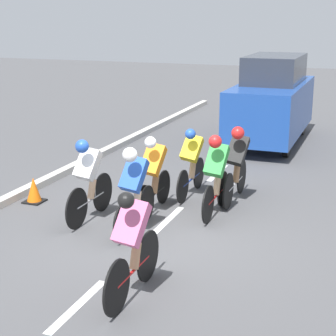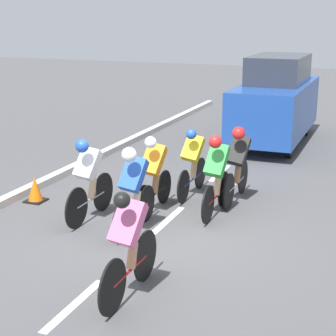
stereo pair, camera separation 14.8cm
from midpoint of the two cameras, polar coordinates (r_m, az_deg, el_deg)
ground_plane at (r=9.39m, az=-0.92°, el=-6.53°), size 60.00×60.00×0.00m
lane_stripe_near at (r=7.30m, az=-8.94°, el=-13.56°), size 0.12×1.40×0.01m
lane_stripe_mid at (r=9.92m, az=0.43°, el=-5.28°), size 0.12×1.40×0.01m
lane_stripe_far at (r=12.80m, az=5.61°, el=-0.51°), size 0.12×1.40×0.01m
curb at (r=11.38m, az=-14.79°, el=-2.68°), size 0.20×25.31×0.14m
cyclist_pink at (r=7.04m, az=-3.43°, el=-7.52°), size 0.39×1.68×1.51m
cyclist_white at (r=9.73m, az=-7.66°, el=-0.94°), size 0.38×1.66×1.51m
cyclist_orange at (r=10.02m, az=-1.06°, el=-0.42°), size 0.40×1.66×1.48m
cyclist_blue at (r=9.10m, az=-3.07°, el=-1.83°), size 0.39×1.63×1.51m
cyclist_green at (r=9.90m, az=5.37°, el=-0.46°), size 0.38×1.63×1.53m
cyclist_black at (r=10.66m, az=7.48°, el=0.66°), size 0.41×1.73×1.53m
cyclist_yellow at (r=10.95m, az=2.89°, el=0.77°), size 0.40×1.66×1.42m
support_car at (r=15.77m, az=11.18°, el=6.71°), size 1.70×4.58×2.40m
traffic_cone at (r=11.07m, az=-12.98°, el=-2.17°), size 0.36×0.36×0.49m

